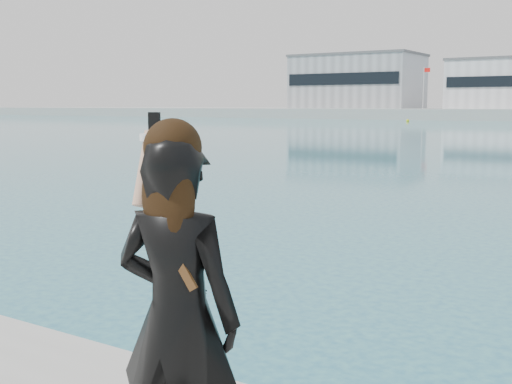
# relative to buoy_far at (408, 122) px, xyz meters

# --- Properties ---
(warehouse_grey_left) EXTENTS (26.52, 16.36, 11.50)m
(warehouse_grey_left) POSITION_rel_buoy_far_xyz_m (-21.62, 28.41, 7.76)
(warehouse_grey_left) COLOR gray
(warehouse_grey_left) RESTS_ON far_quay
(flagpole_left) EXTENTS (1.28, 0.16, 8.00)m
(flagpole_left) POSITION_rel_buoy_far_xyz_m (-4.52, 21.43, 6.54)
(flagpole_left) COLOR silver
(flagpole_left) RESTS_ON far_quay
(buoy_far) EXTENTS (0.50, 0.50, 0.50)m
(buoy_far) POSITION_rel_buoy_far_xyz_m (0.00, 0.00, 0.00)
(buoy_far) COLOR #ECEA0C
(buoy_far) RESTS_ON ground
(woman) EXTENTS (0.71, 0.53, 1.88)m
(woman) POSITION_rel_buoy_far_xyz_m (34.15, -99.78, 1.75)
(woman) COLOR black
(woman) RESTS_ON near_quay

